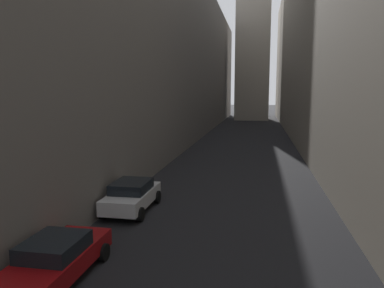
{
  "coord_description": "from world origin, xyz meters",
  "views": [
    {
      "loc": [
        1.65,
        9.72,
        5.8
      ],
      "look_at": [
        0.0,
        18.86,
        4.49
      ],
      "focal_mm": 34.87,
      "sensor_mm": 36.0,
      "label": 1
    }
  ],
  "objects": [
    {
      "name": "ground_plane",
      "position": [
        0.0,
        48.0,
        0.0
      ],
      "size": [
        264.0,
        264.0,
        0.0
      ],
      "primitive_type": "plane",
      "color": "black"
    },
    {
      "name": "building_block_left",
      "position": [
        -13.05,
        50.0,
        10.16
      ],
      "size": [
        15.11,
        108.0,
        20.33
      ],
      "primitive_type": "cube",
      "color": "slate",
      "rests_on": "ground"
    },
    {
      "name": "building_block_right",
      "position": [
        12.27,
        50.0,
        12.15
      ],
      "size": [
        13.54,
        108.0,
        24.3
      ],
      "primitive_type": "cube",
      "color": "gray",
      "rests_on": "ground"
    },
    {
      "name": "parked_car_left_third",
      "position": [
        -4.4,
        19.62,
        0.71
      ],
      "size": [
        1.97,
        4.6,
        1.37
      ],
      "rotation": [
        0.0,
        0.0,
        1.57
      ],
      "color": "maroon",
      "rests_on": "ground"
    },
    {
      "name": "parked_car_left_far",
      "position": [
        -4.4,
        26.61,
        0.78
      ],
      "size": [
        2.01,
        4.2,
        1.48
      ],
      "rotation": [
        0.0,
        0.0,
        1.57
      ],
      "color": "silver",
      "rests_on": "ground"
    }
  ]
}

